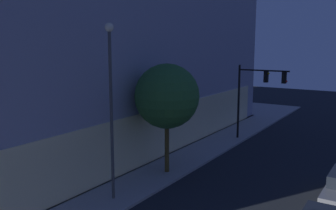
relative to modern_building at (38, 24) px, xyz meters
The scene contains 4 objects.
modern_building is the anchor object (origin of this frame).
traffic_light_far_corner 19.24m from the modern_building, 64.34° to the right, with size 0.34×4.19×6.20m.
street_lamp_sidewalk 16.84m from the modern_building, 116.71° to the right, with size 0.44×0.44×8.94m.
sidewalk_tree 15.67m from the modern_building, 99.34° to the right, with size 3.98×3.98×6.78m.
Camera 1 is at (-8.07, -5.78, 8.11)m, focal length 39.60 mm.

